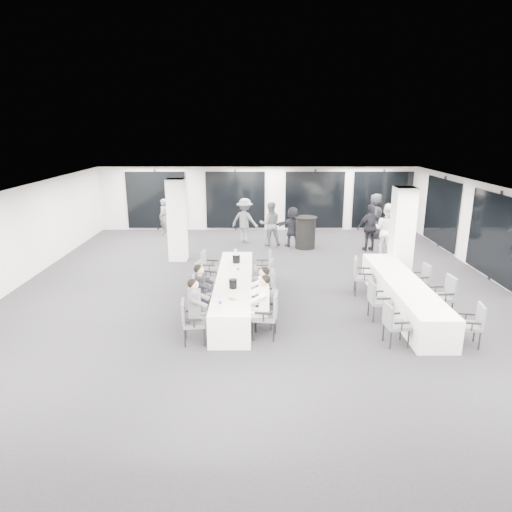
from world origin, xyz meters
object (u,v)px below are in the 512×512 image
at_px(banquet_table_side, 402,295).
at_px(standing_guest_g, 164,215).
at_px(chair_main_right_second, 268,306).
at_px(chair_side_right_mid, 444,294).
at_px(chair_side_left_far, 361,274).
at_px(chair_main_right_fourth, 266,275).
at_px(chair_side_right_near, 473,322).
at_px(chair_main_right_mid, 267,288).
at_px(chair_main_left_far, 208,265).
at_px(banquet_table_main, 234,292).
at_px(chair_side_left_mid, 377,298).
at_px(standing_guest_e, 376,213).
at_px(standing_guest_h, 387,227).
at_px(chair_main_left_second, 197,302).
at_px(ice_bucket_far, 236,259).
at_px(chair_main_left_fourth, 204,277).
at_px(chair_main_left_near, 190,319).
at_px(standing_guest_f, 293,224).
at_px(ice_bucket_near, 233,284).
at_px(chair_main_right_near, 269,312).
at_px(standing_guest_c, 245,218).
at_px(cocktail_table, 305,232).
at_px(chair_side_right_far, 421,277).
at_px(chair_main_left_mid, 200,292).
at_px(standing_guest_d, 371,225).
at_px(chair_side_left_near, 393,322).
at_px(chair_main_right_far, 265,265).
at_px(standing_guest_b, 270,221).

xyz_separation_m(banquet_table_side, standing_guest_g, (-7.60, 8.25, 0.51)).
height_order(chair_main_right_second, chair_side_right_mid, chair_side_right_mid).
bearing_deg(chair_side_left_far, banquet_table_side, 48.25).
height_order(chair_main_right_fourth, chair_side_right_near, chair_main_right_fourth).
xyz_separation_m(chair_main_right_mid, chair_main_right_fourth, (-0.00, 1.03, -0.01)).
xyz_separation_m(chair_main_right_fourth, chair_side_left_far, (2.60, 0.12, 0.01)).
bearing_deg(chair_main_right_mid, banquet_table_side, -92.10).
distance_m(chair_side_right_mid, standing_guest_g, 12.15).
distance_m(chair_main_left_far, chair_side_left_far, 4.37).
height_order(banquet_table_main, chair_side_left_mid, chair_side_left_mid).
relative_size(chair_side_right_mid, standing_guest_e, 0.49).
distance_m(chair_main_right_fourth, standing_guest_g, 8.43).
height_order(chair_side_right_near, standing_guest_h, standing_guest_h).
relative_size(chair_main_left_second, ice_bucket_far, 3.70).
relative_size(chair_main_left_fourth, standing_guest_e, 0.48).
bearing_deg(chair_main_left_near, standing_guest_f, 154.44).
relative_size(standing_guest_e, ice_bucket_near, 9.47).
xyz_separation_m(chair_main_right_near, standing_guest_f, (1.15, 7.98, 0.29)).
xyz_separation_m(chair_side_right_mid, standing_guest_c, (-4.97, 7.47, 0.42)).
xyz_separation_m(cocktail_table, chair_side_right_far, (2.64, -5.07, -0.11)).
height_order(chair_side_left_far, standing_guest_e, standing_guest_e).
xyz_separation_m(chair_main_left_second, standing_guest_c, (0.97, 7.85, 0.48)).
relative_size(standing_guest_h, ice_bucket_far, 8.74).
bearing_deg(standing_guest_f, chair_main_left_mid, 58.29).
height_order(chair_main_left_far, chair_main_right_mid, chair_main_right_mid).
height_order(cocktail_table, standing_guest_f, standing_guest_f).
bearing_deg(standing_guest_c, cocktail_table, -175.73).
xyz_separation_m(standing_guest_d, standing_guest_h, (0.40, -0.73, 0.08)).
bearing_deg(chair_main_left_mid, chair_main_left_far, 167.18).
xyz_separation_m(chair_main_left_far, chair_side_left_far, (4.27, -0.91, 0.04)).
relative_size(chair_main_left_fourth, chair_main_right_fourth, 0.98).
bearing_deg(ice_bucket_far, chair_side_left_near, -46.20).
bearing_deg(standing_guest_c, chair_main_right_near, 120.37).
distance_m(chair_main_right_fourth, chair_main_right_far, 1.01).
distance_m(chair_main_right_near, standing_guest_b, 8.14).
bearing_deg(standing_guest_g, chair_main_left_second, -23.87).
distance_m(chair_main_left_mid, ice_bucket_far, 1.97).
bearing_deg(chair_main_left_far, chair_main_left_near, 6.46).
bearing_deg(banquet_table_main, standing_guest_g, 112.57).
height_order(chair_side_left_mid, standing_guest_f, standing_guest_f).
relative_size(standing_guest_e, standing_guest_h, 0.98).
relative_size(banquet_table_side, chair_main_right_far, 5.03).
relative_size(banquet_table_side, chair_main_right_fourth, 4.86).
relative_size(standing_guest_f, ice_bucket_near, 7.94).
height_order(chair_main_left_second, chair_main_right_far, chair_main_right_far).
bearing_deg(chair_side_right_far, cocktail_table, 20.55).
xyz_separation_m(banquet_table_side, chair_side_right_mid, (0.84, -0.49, 0.21)).
height_order(cocktail_table, chair_main_left_near, cocktail_table).
bearing_deg(chair_main_left_near, standing_guest_g, -172.83).
xyz_separation_m(chair_side_right_near, standing_guest_h, (0.11, 6.97, 0.54)).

